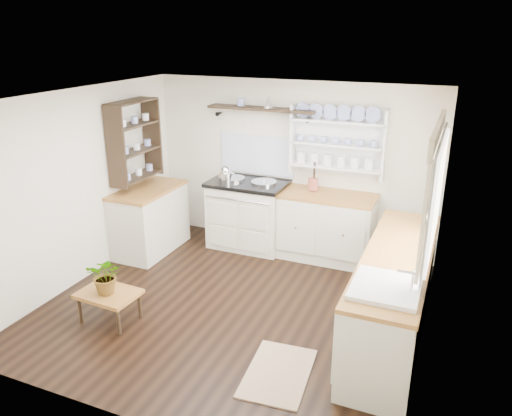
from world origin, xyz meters
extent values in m
cube|color=black|center=(0.00, 0.00, 0.00)|extent=(4.00, 3.80, 0.01)
cube|color=silver|center=(0.00, 1.90, 1.15)|extent=(4.00, 0.02, 2.30)
cube|color=silver|center=(2.00, 0.00, 1.15)|extent=(0.02, 3.80, 2.30)
cube|color=silver|center=(-2.00, 0.00, 1.15)|extent=(0.02, 3.80, 2.30)
cube|color=white|center=(0.00, 0.00, 2.30)|extent=(4.00, 3.80, 0.01)
cube|color=white|center=(1.96, 0.15, 1.50)|extent=(0.04, 1.40, 1.00)
cube|color=white|center=(1.94, 0.15, 1.50)|extent=(0.02, 1.50, 1.10)
cube|color=beige|center=(1.92, 0.15, 2.08)|extent=(0.04, 1.55, 0.18)
cube|color=beige|center=(-0.51, 1.57, 0.45)|extent=(1.02, 0.66, 0.90)
cube|color=black|center=(-0.51, 1.57, 0.93)|extent=(1.06, 0.70, 0.05)
cylinder|color=silver|center=(-0.75, 1.57, 0.97)|extent=(0.35, 0.35, 0.03)
cylinder|color=silver|center=(-0.28, 1.57, 0.97)|extent=(0.35, 0.35, 0.03)
cylinder|color=silver|center=(-0.51, 1.20, 0.80)|extent=(0.92, 0.02, 0.02)
cube|color=beige|center=(0.60, 1.60, 0.44)|extent=(1.25, 0.60, 0.88)
cube|color=brown|center=(0.60, 1.60, 0.88)|extent=(1.27, 0.63, 0.04)
cube|color=beige|center=(1.70, 0.10, 0.44)|extent=(0.60, 2.40, 0.88)
cube|color=brown|center=(1.70, 0.10, 0.88)|extent=(0.62, 2.43, 0.04)
cube|color=white|center=(1.70, -0.65, 0.80)|extent=(0.55, 0.60, 0.28)
cylinder|color=silver|center=(1.90, -0.65, 1.00)|extent=(0.02, 0.02, 0.22)
cube|color=beige|center=(-1.70, 0.90, 0.44)|extent=(0.60, 1.10, 0.88)
cube|color=brown|center=(-1.70, 0.90, 0.88)|extent=(0.62, 1.13, 0.04)
cube|color=white|center=(0.65, 1.88, 1.55)|extent=(1.20, 0.03, 0.90)
cube|color=white|center=(0.65, 1.79, 1.55)|extent=(1.20, 0.22, 0.02)
cylinder|color=navy|center=(0.65, 1.80, 1.82)|extent=(0.20, 0.02, 0.20)
cube|color=black|center=(-0.40, 1.77, 1.92)|extent=(1.50, 0.24, 0.04)
cone|color=black|center=(-1.05, 1.84, 1.81)|extent=(0.06, 0.20, 0.06)
cone|color=black|center=(0.25, 1.84, 1.81)|extent=(0.06, 0.20, 0.06)
cube|color=black|center=(-1.84, 0.90, 1.55)|extent=(0.28, 0.80, 1.05)
cylinder|color=#9A4638|center=(0.38, 1.68, 0.99)|extent=(0.13, 0.13, 0.15)
cube|color=brown|center=(-1.09, -0.79, 0.31)|extent=(0.64, 0.47, 0.04)
cylinder|color=black|center=(-1.35, -0.94, 0.15)|extent=(0.04, 0.04, 0.29)
cylinder|color=black|center=(-1.33, -0.60, 0.15)|extent=(0.04, 0.04, 0.29)
cylinder|color=black|center=(-0.84, -0.97, 0.15)|extent=(0.04, 0.04, 0.29)
cylinder|color=black|center=(-0.82, -0.63, 0.15)|extent=(0.04, 0.04, 0.29)
imported|color=#3F7233|center=(-1.09, -0.79, 0.53)|extent=(0.43, 0.40, 0.40)
cube|color=#85644D|center=(0.87, -0.92, 0.01)|extent=(0.62, 0.89, 0.02)
camera|label=1|loc=(2.12, -4.43, 2.95)|focal=35.00mm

